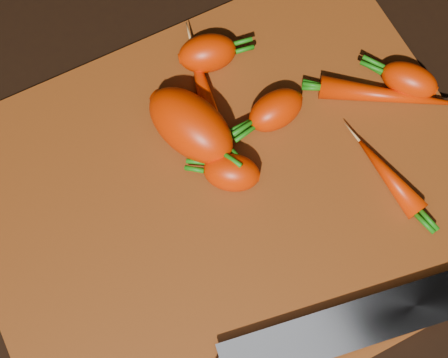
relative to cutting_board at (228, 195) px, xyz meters
name	(u,v)px	position (x,y,z in m)	size (l,w,h in m)	color
ground	(228,198)	(0.00, 0.00, -0.01)	(2.00, 2.00, 0.01)	black
cutting_board	(228,195)	(0.00, 0.00, 0.00)	(0.50, 0.40, 0.01)	#873B10
carrot_0	(232,172)	(0.01, 0.01, 0.02)	(0.06, 0.04, 0.04)	#E72B00
carrot_1	(191,125)	(-0.01, 0.07, 0.03)	(0.10, 0.06, 0.06)	#E72B00
carrot_2	(276,110)	(0.08, 0.05, 0.02)	(0.06, 0.04, 0.04)	#E72B00
carrot_3	(207,53)	(0.05, 0.14, 0.03)	(0.06, 0.04, 0.04)	#E72B00
carrot_4	(409,80)	(0.22, 0.02, 0.02)	(0.06, 0.04, 0.04)	#E72B00
carrot_5	(203,91)	(0.03, 0.11, 0.02)	(0.12, 0.03, 0.03)	#E72B00
carrot_6	(387,95)	(0.19, 0.02, 0.02)	(0.14, 0.02, 0.02)	#E72B00
carrot_7	(389,176)	(0.15, -0.06, 0.02)	(0.09, 0.02, 0.02)	#E72B00
knife	(368,321)	(0.06, -0.17, 0.02)	(0.38, 0.10, 0.02)	gray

